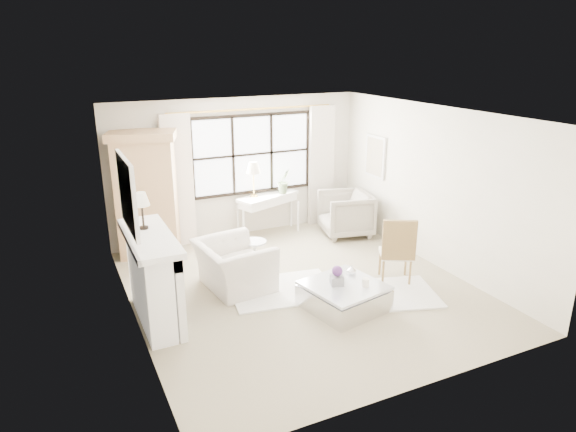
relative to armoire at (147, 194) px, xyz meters
name	(u,v)px	position (x,y,z in m)	size (l,w,h in m)	color
floor	(301,288)	(1.83, -2.39, -1.14)	(5.50, 5.50, 0.00)	tan
ceiling	(303,114)	(1.83, -2.39, 1.56)	(5.50, 5.50, 0.00)	white
wall_back	(238,168)	(1.83, 0.36, 0.21)	(5.00, 5.00, 0.00)	silver
wall_front	(424,278)	(1.83, -5.14, 0.21)	(5.00, 5.00, 0.00)	white
wall_left	(129,231)	(-0.67, -2.39, 0.21)	(5.50, 5.50, 0.00)	white
wall_right	(434,187)	(4.33, -2.39, 0.21)	(5.50, 5.50, 0.00)	silver
window_pane	(252,154)	(2.13, 0.34, 0.46)	(2.40, 0.02, 1.50)	white
window_frame	(252,154)	(2.13, 0.33, 0.46)	(2.50, 0.04, 1.50)	black
curtain_rod	(252,109)	(2.13, 0.28, 1.33)	(0.04, 0.04, 3.30)	gold
curtain_left	(178,182)	(0.63, 0.26, 0.10)	(0.55, 0.10, 2.47)	white
curtain_right	(321,166)	(3.63, 0.26, 0.10)	(0.55, 0.10, 2.47)	silver
fireplace	(151,277)	(-0.44, -2.39, -0.49)	(0.58, 1.66, 1.26)	white
mirror_frame	(127,194)	(-0.64, -2.39, 0.70)	(0.05, 1.15, 0.95)	white
mirror_glass	(130,194)	(-0.61, -2.39, 0.70)	(0.02, 1.00, 0.80)	silver
art_frame	(375,157)	(4.30, -0.69, 0.41)	(0.04, 0.62, 0.82)	silver
art_canvas	(374,157)	(4.28, -0.69, 0.41)	(0.01, 0.52, 0.72)	#BFB094
mantel_lamp	(141,201)	(-0.43, -2.13, 0.51)	(0.22, 0.22, 0.51)	black
armoire	(147,194)	(0.00, 0.00, 0.00)	(1.29, 1.02, 2.24)	tan
console_table	(268,214)	(2.37, 0.13, -0.74)	(1.38, 0.88, 0.80)	white
console_lamp	(253,169)	(2.07, 0.15, 0.22)	(0.28, 0.28, 0.69)	gold
orchid_plant	(284,181)	(2.71, 0.11, -0.09)	(0.27, 0.22, 0.50)	#647C52
side_table	(255,251)	(1.46, -1.39, -0.81)	(0.40, 0.40, 0.51)	silver
rug_left	(283,290)	(1.53, -2.34, -1.13)	(1.60, 1.13, 0.03)	white
rug_right	(388,294)	(2.93, -3.15, -1.13)	(1.44, 1.08, 0.03)	white
club_armchair	(234,266)	(0.90, -1.92, -0.77)	(1.15, 1.00, 0.75)	beige
wingback_chair	(346,214)	(3.72, -0.61, -0.71)	(0.93, 0.95, 0.87)	gray
french_chair	(395,263)	(3.31, -2.79, -0.83)	(0.65, 0.65, 1.08)	olive
coffee_table	(344,297)	(2.10, -3.21, -0.96)	(1.18, 1.18, 0.38)	silver
planter_box	(337,280)	(2.00, -3.18, -0.69)	(0.18, 0.18, 0.13)	gray
planter_flowers	(337,271)	(2.00, -3.18, -0.55)	(0.15, 0.15, 0.15)	#592C6F
pillar_candle	(365,283)	(2.33, -3.41, -0.70)	(0.10, 0.10, 0.12)	white
coffee_vase	(352,270)	(2.37, -2.98, -0.69)	(0.14, 0.14, 0.14)	silver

